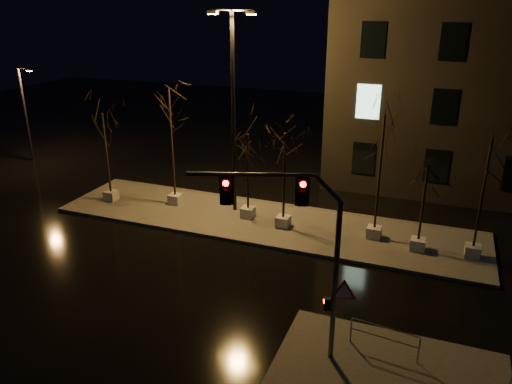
% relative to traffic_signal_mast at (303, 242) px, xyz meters
% --- Properties ---
extents(ground, '(90.00, 90.00, 0.00)m').
position_rel_traffic_signal_mast_xyz_m(ground, '(-4.70, 3.44, -4.20)').
color(ground, black).
rests_on(ground, ground).
extents(median, '(22.00, 5.00, 0.15)m').
position_rel_traffic_signal_mast_xyz_m(median, '(-4.70, 9.44, -4.13)').
color(median, '#4D4A45').
rests_on(median, ground).
extents(sidewalk_corner, '(7.00, 5.00, 0.15)m').
position_rel_traffic_signal_mast_xyz_m(sidewalk_corner, '(2.80, -0.06, -4.13)').
color(sidewalk_corner, '#4D4A45').
rests_on(sidewalk_corner, ground).
extents(tree_0, '(1.80, 1.80, 5.12)m').
position_rel_traffic_signal_mast_xyz_m(tree_0, '(-13.72, 8.99, -0.17)').
color(tree_0, beige).
rests_on(tree_0, median).
extents(tree_1, '(1.80, 1.80, 6.55)m').
position_rel_traffic_signal_mast_xyz_m(tree_1, '(-10.06, 9.83, 0.92)').
color(tree_1, beige).
rests_on(tree_1, median).
extents(tree_2, '(1.80, 1.80, 4.57)m').
position_rel_traffic_signal_mast_xyz_m(tree_2, '(-5.58, 9.55, -0.58)').
color(tree_2, beige).
rests_on(tree_2, median).
extents(tree_3, '(1.80, 1.80, 4.94)m').
position_rel_traffic_signal_mast_xyz_m(tree_3, '(-3.50, 9.10, -0.30)').
color(tree_3, beige).
rests_on(tree_3, median).
extents(tree_4, '(1.80, 1.80, 6.14)m').
position_rel_traffic_signal_mast_xyz_m(tree_4, '(0.93, 9.48, 0.60)').
color(tree_4, beige).
rests_on(tree_4, median).
extents(tree_5, '(1.80, 1.80, 4.11)m').
position_rel_traffic_signal_mast_xyz_m(tree_5, '(2.98, 8.91, -0.93)').
color(tree_5, beige).
rests_on(tree_5, median).
extents(tree_6, '(1.80, 1.80, 5.67)m').
position_rel_traffic_signal_mast_xyz_m(tree_6, '(5.29, 9.10, 0.25)').
color(tree_6, beige).
rests_on(tree_6, median).
extents(traffic_signal_mast, '(4.83, 1.64, 6.17)m').
position_rel_traffic_signal_mast_xyz_m(traffic_signal_mast, '(0.00, 0.00, 0.00)').
color(traffic_signal_mast, '#54565B').
rests_on(traffic_signal_mast, sidewalk_corner).
extents(streetlight_main, '(2.56, 0.40, 10.25)m').
position_rel_traffic_signal_mast_xyz_m(streetlight_main, '(-6.63, 10.25, 1.86)').
color(streetlight_main, black).
rests_on(streetlight_main, median).
extents(streetlight_far, '(1.29, 0.29, 6.54)m').
position_rel_traffic_signal_mast_xyz_m(streetlight_far, '(-23.82, 13.66, -0.60)').
color(streetlight_far, black).
rests_on(streetlight_far, ground).
extents(guard_rail_a, '(2.21, 0.31, 0.96)m').
position_rel_traffic_signal_mast_xyz_m(guard_rail_a, '(2.48, 1.16, -3.43)').
color(guard_rail_a, '#54565B').
rests_on(guard_rail_a, sidewalk_corner).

